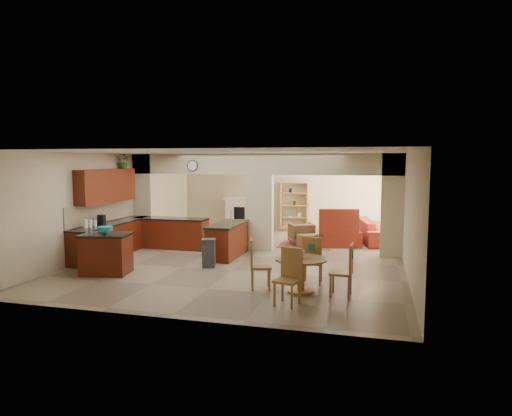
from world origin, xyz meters
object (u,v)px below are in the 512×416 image
(kitchen_island, at_px, (106,254))
(armchair, at_px, (301,234))
(sofa, at_px, (376,231))
(dining_table, at_px, (301,269))

(kitchen_island, distance_m, armchair, 6.13)
(sofa, distance_m, armchair, 2.46)
(sofa, bearing_deg, kitchen_island, 122.34)
(kitchen_island, height_order, armchair, kitchen_island)
(dining_table, relative_size, armchair, 1.38)
(kitchen_island, distance_m, dining_table, 4.60)
(sofa, xyz_separation_m, armchair, (-2.26, -0.99, -0.03))
(sofa, relative_size, armchair, 3.37)
(dining_table, xyz_separation_m, armchair, (-0.84, 5.20, -0.14))
(sofa, height_order, armchair, sofa)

